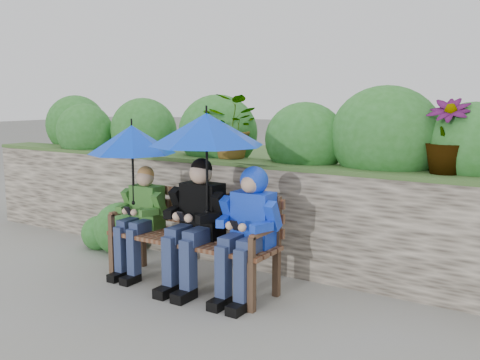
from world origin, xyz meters
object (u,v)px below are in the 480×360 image
Objects in this scene: umbrella_left at (132,140)px; boy_left at (141,215)px; park_bench at (195,231)px; boy_middle at (196,218)px; boy_right at (248,223)px; umbrella_right at (207,129)px.

boy_left is at bearing -6.33° from umbrella_left.
boy_left is at bearing -173.60° from park_bench.
boy_middle is at bearing -1.03° from boy_left.
boy_left is 0.90× the size of boy_middle.
boy_right is at bearing -0.24° from umbrella_left.
umbrella_left is (-1.25, 0.01, 0.62)m from boy_right.
boy_middle reaches higher than park_bench.
boy_left is 0.65m from boy_middle.
boy_left is 0.70m from umbrella_left.
park_bench is at bearing 129.68° from boy_middle.
umbrella_left reaches higher than park_bench.
umbrella_right is (0.14, -0.02, 0.77)m from boy_middle.
boy_middle is 0.78m from umbrella_right.
boy_middle is 0.98m from umbrella_left.
boy_left is at bearing -179.77° from boy_right.
umbrella_right is (0.20, -0.09, 0.91)m from park_bench.
boy_left is 1.06× the size of umbrella_right.
park_bench is 1.99× the size of umbrella_left.
boy_right is 0.83m from umbrella_right.
umbrella_left is (-0.73, 0.02, 0.64)m from boy_middle.
umbrella_left is 0.84× the size of umbrella_right.
boy_left is at bearing 177.83° from umbrella_right.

